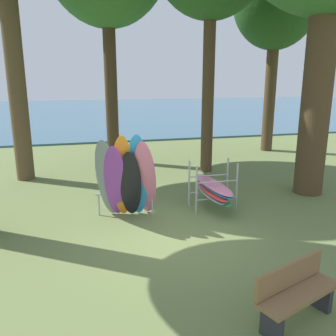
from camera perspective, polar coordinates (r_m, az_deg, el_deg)
name	(u,v)px	position (r m, az deg, el deg)	size (l,w,h in m)	color
ground_plane	(176,237)	(7.90, 1.21, -10.93)	(80.00, 80.00, 0.00)	olive
lake_water	(96,111)	(36.87, -11.49, 8.90)	(80.00, 36.00, 0.10)	#38607A
tree_far_left_back	(276,0)	(17.58, 16.99, 24.36)	(3.77, 3.77, 8.86)	#4C3823
leaning_board_pile	(127,180)	(8.49, -6.66, -1.92)	(1.66, 1.21, 2.17)	gray
board_storage_rack	(212,189)	(9.45, 7.13, -3.31)	(1.15, 2.13, 1.25)	#9EA0A5
park_bench	(296,292)	(5.57, 19.80, -18.22)	(1.46, 0.87, 0.85)	#2D2D33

